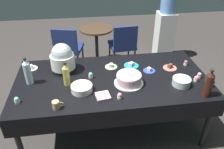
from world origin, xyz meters
The scene contains 27 objects.
ground centered at (0.00, 0.00, 0.00)m, with size 9.00×9.00×0.00m, color #383330.
potluck_table centered at (0.00, 0.00, 0.69)m, with size 2.20×1.10×0.75m.
frosted_layer_cake centered at (0.17, -0.13, 0.81)m, with size 0.32×0.32×0.12m.
slow_cooker centered at (-0.55, 0.26, 0.91)m, with size 0.30×0.30×0.35m.
glass_salad_bowl centered at (0.73, -0.23, 0.79)m, with size 0.20×0.20×0.08m, color #B2C6BC.
ceramic_snack_bowl centered at (-0.35, -0.20, 0.79)m, with size 0.23×0.23×0.07m, color silver.
dessert_plate_teal centered at (0.28, 0.24, 0.76)m, with size 0.18×0.18×0.05m.
dessert_plate_sage centered at (0.02, 0.25, 0.76)m, with size 0.16×0.16×0.05m.
dessert_plate_coral centered at (0.74, 0.12, 0.76)m, with size 0.17×0.17×0.06m.
dessert_plate_cobalt centered at (0.47, 0.09, 0.76)m, with size 0.14×0.14×0.05m.
dessert_plate_cream centered at (-0.95, 0.34, 0.76)m, with size 0.14×0.14×0.05m.
cupcake_lemon centered at (0.03, -0.38, 0.78)m, with size 0.05×0.05×0.07m.
cupcake_cocoa centered at (-0.24, 0.05, 0.78)m, with size 0.05×0.05×0.07m.
cupcake_rose centered at (0.92, -0.19, 0.78)m, with size 0.05×0.05×0.07m.
cupcake_mint centered at (0.96, 0.17, 0.78)m, with size 0.05×0.05×0.07m.
cupcake_vanilla centered at (0.99, -0.13, 0.78)m, with size 0.05×0.05×0.07m.
cupcake_berry centered at (-0.98, -0.31, 0.78)m, with size 0.05×0.05×0.07m.
soda_bottle_water centered at (-0.92, 0.03, 0.90)m, with size 0.08×0.08×0.31m.
soda_bottle_ginger_ale centered at (-0.50, -0.05, 0.88)m, with size 0.07×0.07×0.28m.
soda_bottle_cola centered at (0.91, -0.45, 0.89)m, with size 0.09×0.09×0.31m.
coffee_mug_black centered at (1.01, -0.31, 0.79)m, with size 0.12×0.08×0.08m.
coffee_mug_tan centered at (-0.59, -0.44, 0.79)m, with size 0.11×0.07×0.08m.
paper_napkin_stack centered at (-0.14, -0.33, 0.76)m, with size 0.14×0.14×0.02m, color pink.
maroon_chair_left centered at (-0.57, 1.47, 0.49)m, with size 0.53×0.53×0.85m.
maroon_chair_right centered at (0.41, 1.47, 0.49)m, with size 0.48×0.48×0.85m.
round_cafe_table centered at (-0.05, 1.69, 0.50)m, with size 0.60×0.60×0.72m.
water_cooler centered at (1.29, 1.81, 0.59)m, with size 0.32×0.32×1.24m.
Camera 1 is at (-0.30, -2.13, 2.17)m, focal length 36.04 mm.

